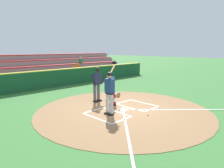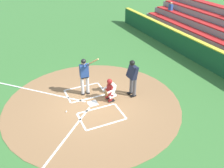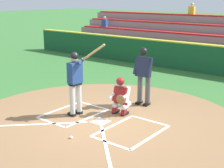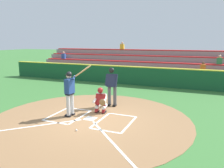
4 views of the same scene
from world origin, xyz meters
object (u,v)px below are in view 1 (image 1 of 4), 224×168
batter (110,90)px  plate_umpire (97,82)px  catcher (111,95)px  baseball (148,115)px

batter → plate_umpire: size_ratio=1.14×
plate_umpire → catcher: bearing=87.8°
catcher → batter: bearing=41.7°
catcher → plate_umpire: size_ratio=0.61×
baseball → batter: bearing=-50.4°
catcher → baseball: catcher is taller
batter → catcher: 1.40m
catcher → baseball: size_ratio=15.27×
plate_umpire → baseball: plate_umpire is taller
batter → catcher: batter is taller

